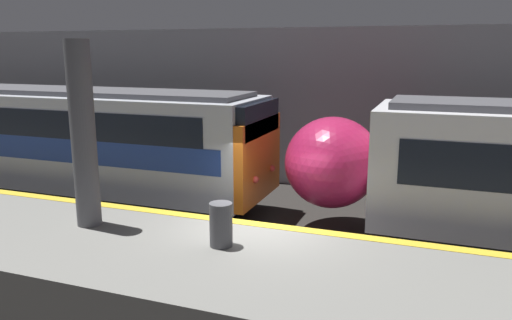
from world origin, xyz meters
TOP-DOWN VIEW (x-y plane):
  - ground_plane at (0.00, 0.00)m, footprint 120.00×120.00m
  - platform at (0.00, -1.92)m, footprint 40.00×3.84m
  - station_rear_barrier at (0.00, 6.98)m, footprint 50.00×0.15m
  - support_pillar_near at (-3.43, -1.39)m, footprint 0.51×0.51m
  - train_boxy at (-9.00, 2.71)m, footprint 16.23×3.04m
  - trash_bin at (-0.28, -1.52)m, footprint 0.44×0.44m

SIDE VIEW (x-z plane):
  - ground_plane at x=0.00m, z-range 0.00..0.00m
  - platform at x=0.00m, z-range 0.00..1.03m
  - trash_bin at x=-0.28m, z-range 1.03..1.88m
  - train_boxy at x=-9.00m, z-range 0.05..3.59m
  - station_rear_barrier at x=0.00m, z-range 0.00..5.44m
  - support_pillar_near at x=-3.43m, z-range 1.03..4.91m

